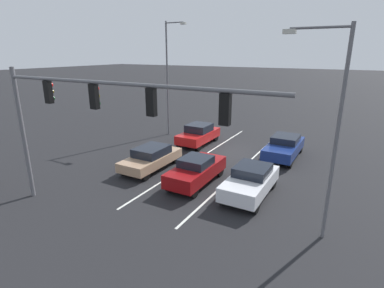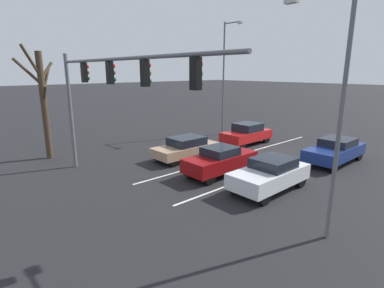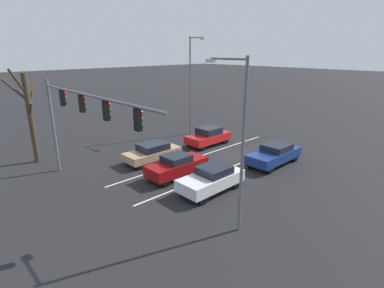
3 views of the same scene
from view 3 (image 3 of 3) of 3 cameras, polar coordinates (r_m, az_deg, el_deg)
ground_plane at (r=24.52m, az=7.67°, el=-2.09°), size 240.00×240.00×0.00m
lane_stripe_left_divider at (r=21.96m, az=7.25°, el=-4.43°), size 0.12×16.44×0.01m
lane_stripe_center_divider at (r=23.97m, az=1.33°, el=-2.38°), size 0.12×16.44×0.01m
car_white_leftlane_front at (r=18.03m, az=3.74°, el=-6.61°), size 1.85×4.20×1.53m
car_tan_rightlane_front at (r=22.97m, az=-7.52°, el=-1.51°), size 1.85×4.36×1.40m
car_maroon_midlane_front at (r=20.04m, az=-2.89°, el=-4.09°), size 1.71×4.30×1.53m
car_red_rightlane_second at (r=26.69m, az=3.10°, el=1.51°), size 1.89×4.14×1.60m
car_navy_leftlane_second at (r=23.00m, az=15.39°, el=-1.84°), size 1.90×4.69×1.49m
traffic_signal_gantry at (r=17.91m, az=-20.84°, el=5.87°), size 12.45×0.37×6.38m
street_lamp_right_shoulder at (r=29.18m, az=-0.11°, el=11.90°), size 1.91×0.24×9.36m
street_lamp_left_shoulder at (r=13.16m, az=8.87°, el=1.75°), size 2.27×0.24×7.94m
bare_tree_near at (r=24.85m, az=-28.56°, el=5.11°), size 1.96×2.28×6.98m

